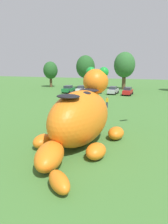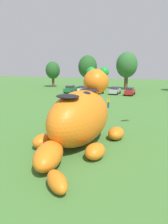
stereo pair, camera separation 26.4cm
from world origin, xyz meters
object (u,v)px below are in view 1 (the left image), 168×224
object	(u,v)px
giant_inflatable_creature	(80,117)
car_silver	(113,90)
car_orange	(95,90)
spectator_by_cars	(107,102)
car_white	(82,89)
car_green	(68,89)
car_red	(128,91)
spectator_near_inflatable	(66,105)

from	to	relation	value
giant_inflatable_creature	car_silver	size ratio (longest dim) A/B	3.03
car_orange	spectator_by_cars	size ratio (longest dim) A/B	2.53
car_silver	giant_inflatable_creature	bearing A→B (deg)	-85.05
car_white	car_silver	xyz separation A→B (m)	(7.40, 0.37, 0.00)
car_green	car_silver	xyz separation A→B (m)	(10.57, 1.10, 0.00)
spectator_by_cars	giant_inflatable_creature	bearing A→B (deg)	-86.74
giant_inflatable_creature	car_red	size ratio (longest dim) A/B	3.03
giant_inflatable_creature	car_white	size ratio (longest dim) A/B	3.06
car_orange	car_silver	size ratio (longest dim) A/B	1.03
car_white	giant_inflatable_creature	bearing A→B (deg)	-71.50
spectator_by_cars	car_red	bearing A→B (deg)	83.80
giant_inflatable_creature	spectator_near_inflatable	bearing A→B (deg)	118.42
car_silver	spectator_near_inflatable	size ratio (longest dim) A/B	2.46
giant_inflatable_creature	car_green	bearing A→B (deg)	114.30
giant_inflatable_creature	spectator_by_cars	size ratio (longest dim) A/B	7.46
car_orange	car_silver	xyz separation A→B (m)	(3.86, 1.24, 0.00)
giant_inflatable_creature	car_white	bearing A→B (deg)	108.50
giant_inflatable_creature	car_orange	xyz separation A→B (m)	(-6.49, 29.10, -1.49)
spectator_by_cars	car_orange	bearing A→B (deg)	112.05
spectator_near_inflatable	spectator_by_cars	bearing A→B (deg)	37.71
giant_inflatable_creature	car_orange	bearing A→B (deg)	102.57
car_white	spectator_near_inflatable	distance (m)	19.18
car_orange	car_red	bearing A→B (deg)	5.94
car_white	car_red	world-z (taller)	same
giant_inflatable_creature	spectator_near_inflatable	xyz separation A→B (m)	(-6.06, 11.20, -1.50)
car_green	car_orange	size ratio (longest dim) A/B	0.98
giant_inflatable_creature	car_silver	xyz separation A→B (m)	(-2.63, 30.34, -1.49)
car_green	spectator_by_cars	bearing A→B (deg)	-48.66
car_red	spectator_near_inflatable	xyz separation A→B (m)	(-6.78, -18.64, -0.01)
car_silver	car_red	distance (m)	3.38
car_green	car_orange	bearing A→B (deg)	-1.24
car_silver	car_red	size ratio (longest dim) A/B	1.00
car_silver	spectator_by_cars	bearing A→B (deg)	-83.36
car_orange	spectator_by_cars	distance (m)	14.97
car_silver	car_white	bearing A→B (deg)	-177.15
car_orange	car_red	size ratio (longest dim) A/B	1.03
spectator_by_cars	spectator_near_inflatable	bearing A→B (deg)	-142.29
giant_inflatable_creature	spectator_by_cars	xyz separation A→B (m)	(-0.87, 15.22, -1.50)
car_green	car_orange	xyz separation A→B (m)	(6.71, -0.15, 0.00)
car_green	spectator_by_cars	world-z (taller)	car_green
car_orange	car_silver	distance (m)	4.05
car_orange	car_red	distance (m)	7.25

